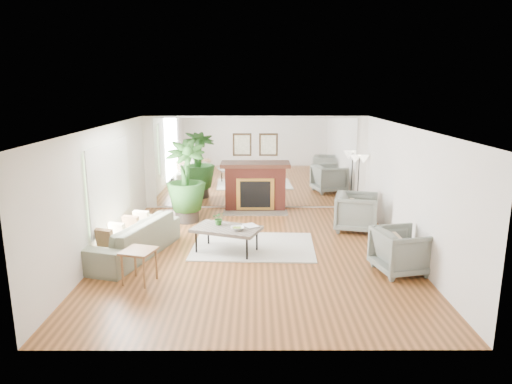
{
  "coord_description": "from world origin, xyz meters",
  "views": [
    {
      "loc": [
        0.0,
        -8.66,
        3.24
      ],
      "look_at": [
        0.01,
        0.6,
        1.11
      ],
      "focal_mm": 32.0,
      "sensor_mm": 36.0,
      "label": 1
    }
  ],
  "objects_px": {
    "fireplace": "(255,186)",
    "side_table": "(139,255)",
    "armchair_back": "(356,212)",
    "armchair_front": "(401,251)",
    "floor_lamp": "(359,164)",
    "coffee_table": "(227,230)",
    "sofa": "(131,238)",
    "potted_ficus": "(186,179)"
  },
  "relations": [
    {
      "from": "armchair_front",
      "to": "side_table",
      "type": "relative_size",
      "value": 1.4
    },
    {
      "from": "sofa",
      "to": "armchair_front",
      "type": "distance_m",
      "value": 5.12
    },
    {
      "from": "fireplace",
      "to": "coffee_table",
      "type": "distance_m",
      "value": 3.31
    },
    {
      "from": "coffee_table",
      "to": "sofa",
      "type": "distance_m",
      "value": 1.89
    },
    {
      "from": "coffee_table",
      "to": "armchair_back",
      "type": "xyz_separation_m",
      "value": [
        2.91,
        1.46,
        -0.05
      ]
    },
    {
      "from": "sofa",
      "to": "armchair_back",
      "type": "relative_size",
      "value": 2.56
    },
    {
      "from": "coffee_table",
      "to": "floor_lamp",
      "type": "bearing_deg",
      "value": 42.87
    },
    {
      "from": "armchair_front",
      "to": "side_table",
      "type": "xyz_separation_m",
      "value": [
        -4.56,
        -0.42,
        0.08
      ]
    },
    {
      "from": "sofa",
      "to": "armchair_back",
      "type": "bearing_deg",
      "value": 125.45
    },
    {
      "from": "armchair_back",
      "to": "armchair_front",
      "type": "bearing_deg",
      "value": -159.14
    },
    {
      "from": "armchair_front",
      "to": "floor_lamp",
      "type": "height_order",
      "value": "floor_lamp"
    },
    {
      "from": "sofa",
      "to": "floor_lamp",
      "type": "bearing_deg",
      "value": 138.58
    },
    {
      "from": "sofa",
      "to": "floor_lamp",
      "type": "distance_m",
      "value": 6.13
    },
    {
      "from": "side_table",
      "to": "armchair_back",
      "type": "bearing_deg",
      "value": 33.99
    },
    {
      "from": "side_table",
      "to": "fireplace",
      "type": "bearing_deg",
      "value": 67.31
    },
    {
      "from": "side_table",
      "to": "floor_lamp",
      "type": "xyz_separation_m",
      "value": [
        4.66,
        4.47,
        0.81
      ]
    },
    {
      "from": "armchair_back",
      "to": "armchair_front",
      "type": "xyz_separation_m",
      "value": [
        0.27,
        -2.47,
        -0.03
      ]
    },
    {
      "from": "armchair_front",
      "to": "coffee_table",
      "type": "bearing_deg",
      "value": 59.59
    },
    {
      "from": "coffee_table",
      "to": "armchair_front",
      "type": "relative_size",
      "value": 1.68
    },
    {
      "from": "coffee_table",
      "to": "potted_ficus",
      "type": "xyz_separation_m",
      "value": [
        -1.11,
        2.18,
        0.59
      ]
    },
    {
      "from": "potted_ficus",
      "to": "armchair_front",
      "type": "bearing_deg",
      "value": -36.62
    },
    {
      "from": "fireplace",
      "to": "floor_lamp",
      "type": "height_order",
      "value": "fireplace"
    },
    {
      "from": "side_table",
      "to": "floor_lamp",
      "type": "distance_m",
      "value": 6.51
    },
    {
      "from": "armchair_front",
      "to": "potted_ficus",
      "type": "height_order",
      "value": "potted_ficus"
    },
    {
      "from": "armchair_front",
      "to": "side_table",
      "type": "distance_m",
      "value": 4.58
    },
    {
      "from": "fireplace",
      "to": "coffee_table",
      "type": "bearing_deg",
      "value": -99.98
    },
    {
      "from": "armchair_back",
      "to": "floor_lamp",
      "type": "xyz_separation_m",
      "value": [
        0.37,
        1.58,
        0.87
      ]
    },
    {
      "from": "floor_lamp",
      "to": "potted_ficus",
      "type": "bearing_deg",
      "value": -168.86
    },
    {
      "from": "fireplace",
      "to": "side_table",
      "type": "relative_size",
      "value": 3.24
    },
    {
      "from": "side_table",
      "to": "armchair_front",
      "type": "bearing_deg",
      "value": 5.32
    },
    {
      "from": "sofa",
      "to": "armchair_front",
      "type": "height_order",
      "value": "armchair_front"
    },
    {
      "from": "armchair_front",
      "to": "side_table",
      "type": "height_order",
      "value": "armchair_front"
    },
    {
      "from": "armchair_back",
      "to": "potted_ficus",
      "type": "xyz_separation_m",
      "value": [
        -4.02,
        0.71,
        0.63
      ]
    },
    {
      "from": "potted_ficus",
      "to": "floor_lamp",
      "type": "relative_size",
      "value": 1.31
    },
    {
      "from": "sofa",
      "to": "potted_ficus",
      "type": "bearing_deg",
      "value": 178.59
    },
    {
      "from": "armchair_back",
      "to": "armchair_front",
      "type": "distance_m",
      "value": 2.49
    },
    {
      "from": "fireplace",
      "to": "side_table",
      "type": "bearing_deg",
      "value": -112.69
    },
    {
      "from": "armchair_front",
      "to": "side_table",
      "type": "bearing_deg",
      "value": 82.55
    },
    {
      "from": "fireplace",
      "to": "potted_ficus",
      "type": "relative_size",
      "value": 1.03
    },
    {
      "from": "armchair_back",
      "to": "side_table",
      "type": "bearing_deg",
      "value": 138.7
    },
    {
      "from": "fireplace",
      "to": "armchair_front",
      "type": "distance_m",
      "value": 5.0
    },
    {
      "from": "armchair_front",
      "to": "potted_ficus",
      "type": "xyz_separation_m",
      "value": [
        -4.28,
        3.18,
        0.66
      ]
    }
  ]
}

